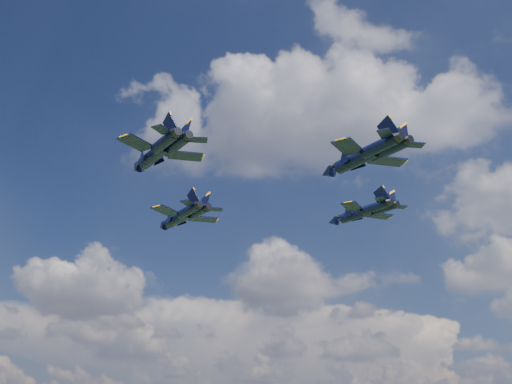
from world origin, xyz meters
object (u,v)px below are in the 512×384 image
Objects in this scene: jet_right at (354,214)px; jet_lead at (177,219)px; jet_left at (153,156)px; jet_slot at (354,160)px.

jet_lead is at bearing 131.94° from jet_right.
jet_slot is at bearing -40.63° from jet_left.
jet_left reaches higher than jet_right.
jet_slot is (34.12, -22.96, -2.54)m from jet_lead.
jet_right is at bearing 3.73° from jet_left.
jet_lead is 41.20m from jet_slot.
jet_right is 27.77m from jet_slot.
jet_lead reaches higher than jet_left.
jet_right is 0.99× the size of jet_slot.
jet_right is (31.00, 4.56, -0.48)m from jet_lead.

